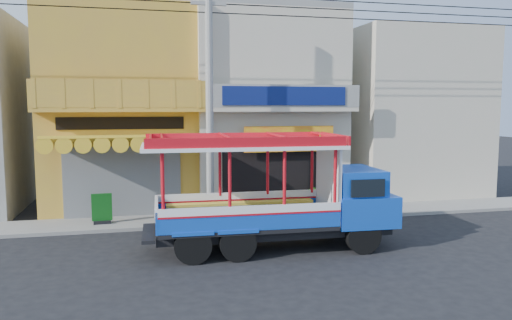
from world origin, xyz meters
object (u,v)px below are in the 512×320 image
(green_sign, at_px, (102,211))
(potted_plant_b, at_px, (312,200))
(potted_plant_a, at_px, (318,195))
(songthaew_truck, at_px, (290,194))
(utility_pole, at_px, (214,81))
(potted_plant_c, at_px, (319,197))

(green_sign, height_order, potted_plant_b, green_sign)
(potted_plant_a, bearing_deg, songthaew_truck, -135.55)
(utility_pole, relative_size, potted_plant_c, 25.69)
(potted_plant_a, bearing_deg, potted_plant_b, -156.48)
(potted_plant_a, height_order, potted_plant_b, potted_plant_a)
(potted_plant_a, relative_size, potted_plant_b, 1.28)
(utility_pole, height_order, potted_plant_a, utility_pole)
(potted_plant_a, distance_m, potted_plant_b, 0.47)
(potted_plant_b, bearing_deg, potted_plant_a, -72.63)
(green_sign, bearing_deg, songthaew_truck, -35.36)
(green_sign, relative_size, potted_plant_c, 0.96)
(green_sign, distance_m, potted_plant_a, 8.15)
(utility_pole, distance_m, potted_plant_c, 6.12)
(utility_pole, relative_size, songthaew_truck, 3.85)
(songthaew_truck, height_order, potted_plant_a, songthaew_truck)
(potted_plant_b, distance_m, potted_plant_c, 0.30)
(potted_plant_a, height_order, potted_plant_c, potted_plant_a)
(utility_pole, distance_m, potted_plant_b, 6.03)
(potted_plant_a, bearing_deg, potted_plant_c, -119.21)
(songthaew_truck, bearing_deg, potted_plant_b, 62.54)
(utility_pole, relative_size, green_sign, 26.65)
(green_sign, xyz_separation_m, potted_plant_c, (8.05, 0.27, 0.10))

